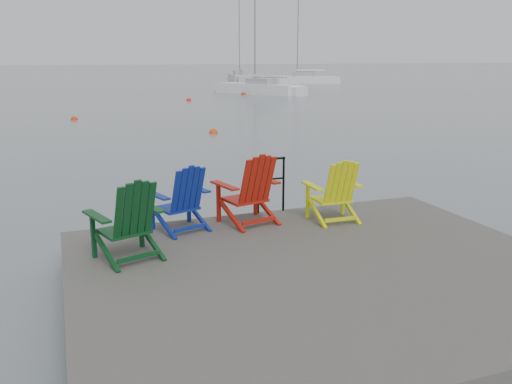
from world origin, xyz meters
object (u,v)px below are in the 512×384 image
object	(u,v)px
chair_red	(250,189)
buoy_c	(243,94)
chair_yellow	(335,190)
chair_blue	(181,198)
sailboat_mid	(240,78)
buoy_a	(213,133)
buoy_d	(189,101)
buoy_b	(74,120)
sailboat_near	(259,89)
handrail	(271,179)
sailboat_far	(301,80)
chair_green	(128,219)

from	to	relation	value
chair_red	buoy_c	world-z (taller)	chair_red
chair_red	chair_yellow	world-z (taller)	chair_red
chair_blue	sailboat_mid	distance (m)	61.19
chair_blue	buoy_a	world-z (taller)	chair_blue
chair_blue	buoy_d	xyz separation A→B (m)	(7.01, 29.54, -0.99)
buoy_d	buoy_b	bearing A→B (deg)	-129.67
chair_blue	sailboat_near	distance (m)	37.18
handrail	chair_yellow	bearing A→B (deg)	-48.62
chair_yellow	sailboat_far	world-z (taller)	sailboat_far
chair_green	sailboat_far	distance (m)	56.26
buoy_b	buoy_d	world-z (taller)	buoy_d
buoy_b	buoy_c	bearing A→B (deg)	46.46
chair_green	sailboat_near	world-z (taller)	sailboat_near
chair_blue	sailboat_mid	xyz separation A→B (m)	(20.16, 57.77, -0.64)
chair_green	chair_red	distance (m)	2.10
chair_yellow	chair_green	bearing A→B (deg)	-168.61
handrail	buoy_b	bearing A→B (deg)	96.99
sailboat_far	chair_red	bearing A→B (deg)	174.92
chair_yellow	chair_red	bearing A→B (deg)	166.46
chair_yellow	buoy_c	world-z (taller)	chair_yellow
chair_red	buoy_b	bearing A→B (deg)	81.93
chair_green	buoy_b	world-z (taller)	chair_green
sailboat_far	buoy_b	xyz separation A→B (m)	(-25.37, -29.20, -0.36)
sailboat_near	buoy_c	world-z (taller)	sailboat_near
handrail	chair_blue	distance (m)	1.64
chair_red	buoy_d	distance (m)	30.17
handrail	chair_green	distance (m)	2.80
chair_yellow	buoy_b	xyz separation A→B (m)	(-3.13, 20.43, -0.99)
sailboat_mid	buoy_a	bearing A→B (deg)	-98.23
chair_yellow	sailboat_mid	size ratio (longest dim) A/B	0.08
sailboat_near	chair_yellow	bearing A→B (deg)	-136.15
chair_red	buoy_d	world-z (taller)	chair_red
chair_red	chair_blue	bearing A→B (deg)	165.76
chair_blue	chair_green	bearing A→B (deg)	-151.55
sailboat_mid	buoy_c	bearing A→B (deg)	-96.33
chair_blue	buoy_b	xyz separation A→B (m)	(-0.83, 20.08, -0.99)
chair_yellow	sailboat_near	distance (m)	36.71
chair_yellow	sailboat_near	world-z (taller)	sailboat_near
chair_red	sailboat_near	world-z (taller)	sailboat_near
sailboat_far	buoy_b	distance (m)	38.69
chair_red	chair_yellow	size ratio (longest dim) A/B	1.11
buoy_c	chair_red	bearing A→B (deg)	-108.63
sailboat_far	buoy_c	distance (m)	19.28
handrail	buoy_d	distance (m)	29.59
chair_red	buoy_b	size ratio (longest dim) A/B	3.14
chair_green	chair_blue	size ratio (longest dim) A/B	1.06
chair_red	sailboat_mid	bearing A→B (deg)	58.30
chair_blue	buoy_c	bearing A→B (deg)	51.76
chair_green	buoy_a	distance (m)	15.13
chair_yellow	buoy_b	world-z (taller)	chair_yellow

